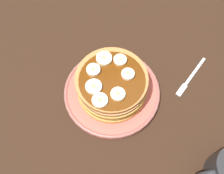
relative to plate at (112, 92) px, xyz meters
The scene contains 11 objects.
ground_plane 2.31cm from the plate, ahead, with size 140.00×140.00×3.00cm, color black.
plate is the anchor object (origin of this frame).
pancake_stack 3.30cm from the plate, 108.24° to the right, with size 16.72×16.86×5.73cm.
banana_slice_0 7.94cm from the plate, 38.93° to the right, with size 3.05×3.05×1.05cm.
banana_slice_1 8.18cm from the plate, 121.21° to the right, with size 2.91×2.91×0.95cm.
banana_slice_2 7.46cm from the plate, 98.54° to the left, with size 3.07×3.07×0.95cm.
banana_slice_3 7.72cm from the plate, 15.18° to the left, with size 3.51×3.51×0.96cm.
banana_slice_4 7.40cm from the plate, behind, with size 2.84×2.84×1.01cm.
banana_slice_5 8.42cm from the plate, 81.37° to the right, with size 3.54×3.54×1.07cm.
banana_slice_6 8.38cm from the plate, 52.69° to the left, with size 3.33×3.33×0.78cm.
fork 19.39cm from the plate, behind, with size 10.33×9.41×0.50cm.
Camera 1 is at (4.62, 24.95, 55.36)cm, focal length 41.11 mm.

